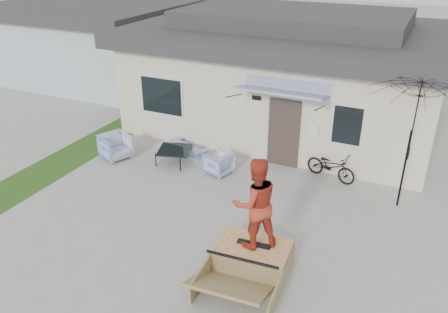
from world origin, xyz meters
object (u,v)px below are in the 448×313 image
at_px(armchair_right, 218,162).
at_px(patio_umbrella, 409,144).
at_px(bicycle, 331,163).
at_px(coffee_table, 175,156).
at_px(skater, 255,202).
at_px(armchair_left, 115,145).
at_px(skate_ramp, 253,256).
at_px(loveseat, 188,145).
at_px(skateboard, 254,244).

height_order(armchair_right, patio_umbrella, patio_umbrella).
bearing_deg(bicycle, coffee_table, 119.25).
relative_size(coffee_table, skater, 0.49).
xyz_separation_m(armchair_left, skate_ramp, (5.83, -3.00, -0.18)).
height_order(armchair_right, coffee_table, armchair_right).
height_order(loveseat, skater, skater).
height_order(patio_umbrella, skate_ramp, patio_umbrella).
distance_m(loveseat, bicycle, 4.52).
bearing_deg(bicycle, skater, -171.05).
bearing_deg(skate_ramp, armchair_right, 121.40).
distance_m(patio_umbrella, skate_ramp, 4.79).
bearing_deg(loveseat, armchair_left, 54.49).
bearing_deg(patio_umbrella, skateboard, -123.61).
relative_size(loveseat, bicycle, 0.94).
relative_size(bicycle, skateboard, 2.08).
xyz_separation_m(armchair_left, bicycle, (6.40, 1.51, 0.06)).
bearing_deg(skater, armchair_right, -94.34).
bearing_deg(armchair_right, armchair_left, -66.28).
relative_size(armchair_right, patio_umbrella, 0.25).
xyz_separation_m(coffee_table, skater, (3.95, -3.41, 1.29)).
xyz_separation_m(armchair_left, armchair_right, (3.35, 0.45, -0.07)).
relative_size(armchair_right, skater, 0.37).
bearing_deg(coffee_table, patio_umbrella, 3.06).
relative_size(loveseat, skateboard, 1.95).
relative_size(coffee_table, skateboard, 1.31).
height_order(armchair_left, skateboard, armchair_left).
xyz_separation_m(bicycle, patio_umbrella, (1.93, -0.70, 1.26)).
height_order(loveseat, bicycle, bicycle).
bearing_deg(skater, skateboard, 136.07).
relative_size(armchair_right, skateboard, 1.00).
distance_m(loveseat, patio_umbrella, 6.61).
distance_m(skate_ramp, skater, 1.28).
relative_size(patio_umbrella, skater, 1.48).
xyz_separation_m(loveseat, skateboard, (3.93, -4.21, 0.25)).
relative_size(armchair_left, skater, 0.44).
xyz_separation_m(patio_umbrella, skate_ramp, (-2.50, -3.81, -1.50)).
height_order(armchair_left, skate_ramp, armchair_left).
relative_size(loveseat, skater, 0.72).
xyz_separation_m(loveseat, armchair_left, (-1.89, -1.26, 0.15)).
distance_m(loveseat, coffee_table, 0.80).
distance_m(coffee_table, bicycle, 4.65).
relative_size(loveseat, armchair_right, 1.95).
bearing_deg(skate_ramp, skater, 90.00).
bearing_deg(armchair_left, loveseat, -32.32).
relative_size(coffee_table, bicycle, 0.63).
distance_m(coffee_table, patio_umbrella, 6.64).
height_order(bicycle, patio_umbrella, patio_umbrella).
height_order(armchair_left, patio_umbrella, patio_umbrella).
bearing_deg(loveseat, armchair_right, 171.78).
bearing_deg(armchair_right, loveseat, -102.99).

